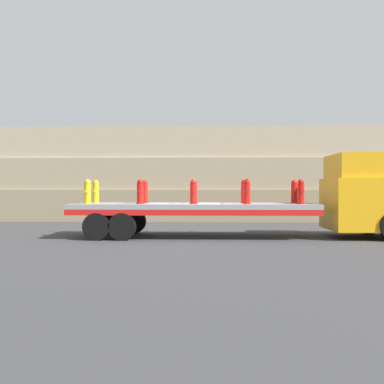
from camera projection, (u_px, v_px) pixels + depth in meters
ground_plane at (194, 237)px, 15.58m from camera, size 120.00×120.00×0.00m
rock_cliff at (198, 175)px, 24.22m from camera, size 60.00×3.30×5.16m
truck_cab at (368, 196)px, 15.35m from camera, size 2.77×2.61×2.98m
flatbed_trailer at (178, 210)px, 15.59m from camera, size 8.70×2.68×1.22m
fire_hydrant_yellow_near_0 at (88, 192)px, 15.13m from camera, size 0.29×0.47×0.87m
fire_hydrant_yellow_far_0 at (96, 192)px, 16.27m from camera, size 0.29×0.47×0.87m
fire_hydrant_red_near_1 at (140, 192)px, 15.06m from camera, size 0.29×0.47×0.87m
fire_hydrant_red_far_1 at (145, 192)px, 16.20m from camera, size 0.29×0.47×0.87m
fire_hydrant_red_near_2 at (193, 192)px, 15.00m from camera, size 0.29×0.47×0.87m
fire_hydrant_red_far_2 at (194, 192)px, 16.14m from camera, size 0.29×0.47×0.87m
fire_hydrant_red_near_3 at (247, 192)px, 14.94m from camera, size 0.29×0.47×0.87m
fire_hydrant_red_far_3 at (244, 192)px, 16.07m from camera, size 0.29×0.47×0.87m
fire_hydrant_red_near_4 at (301, 192)px, 14.87m from camera, size 0.29×0.47×0.87m
fire_hydrant_red_far_4 at (294, 192)px, 16.01m from camera, size 0.29×0.47×0.87m
cargo_strap_rear at (194, 179)px, 15.57m from camera, size 0.05×2.79×0.01m
cargo_strap_middle at (245, 179)px, 15.50m from camera, size 0.05×2.79×0.01m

